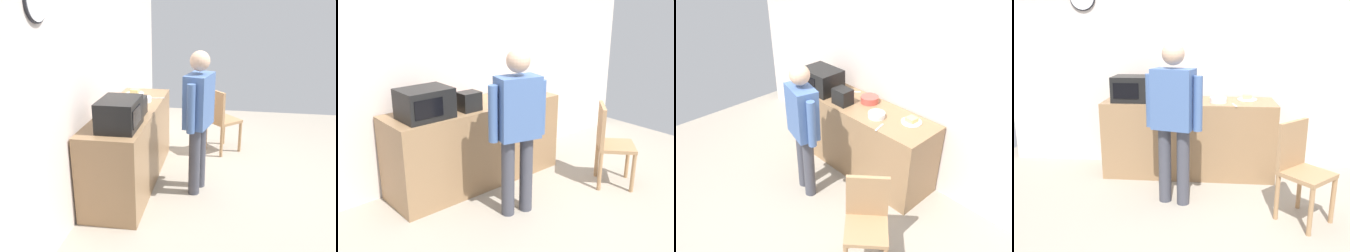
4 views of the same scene
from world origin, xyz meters
TOP-DOWN VIEW (x-y plane):
  - ground_plane at (0.00, 0.00)m, footprint 6.00×6.00m
  - back_wall at (-0.01, 1.60)m, footprint 5.40×0.13m
  - kitchen_counter at (-0.23, 1.22)m, footprint 2.06×0.62m
  - microwave at (-0.88, 1.15)m, footprint 0.50×0.39m
  - sandwich_plate at (0.47, 1.33)m, footprint 0.23×0.23m
  - salad_bowl at (-0.19, 1.35)m, footprint 0.23×0.23m
  - cereal_bowl at (0.12, 1.13)m, footprint 0.20×0.20m
  - toaster at (-0.40, 1.08)m, footprint 0.22×0.18m
  - fork_utensil at (-0.54, 1.41)m, footprint 0.13×0.13m
  - spoon_utensil at (0.30, 0.98)m, footprint 0.06×0.17m
  - person_standing at (-0.33, 0.40)m, footprint 0.57×0.33m
  - wooden_chair at (0.88, 0.19)m, footprint 0.57×0.57m

SIDE VIEW (x-z plane):
  - ground_plane at x=0.00m, z-range 0.00..0.00m
  - kitchen_counter at x=-0.23m, z-range 0.00..0.93m
  - wooden_chair at x=0.88m, z-range 0.05..0.99m
  - fork_utensil at x=-0.54m, z-range 0.93..0.94m
  - spoon_utensil at x=0.30m, z-range 0.93..0.94m
  - sandwich_plate at x=0.47m, z-range 0.92..0.98m
  - person_standing at x=-0.33m, z-range 0.14..1.78m
  - cereal_bowl at x=0.12m, z-range 0.93..0.99m
  - salad_bowl at x=-0.19m, z-range 0.93..1.01m
  - toaster at x=-0.40m, z-range 0.93..1.13m
  - microwave at x=-0.88m, z-range 0.93..1.23m
  - back_wall at x=-0.01m, z-range 0.00..2.60m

